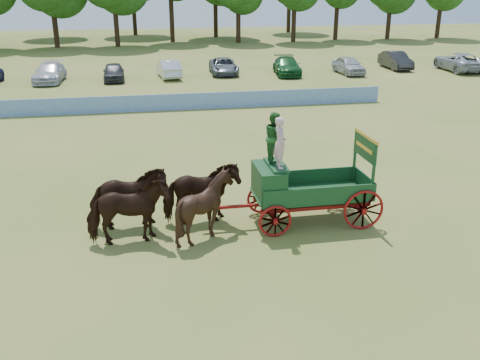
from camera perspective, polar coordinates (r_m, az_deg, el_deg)
name	(u,v)px	position (r m, az deg, el deg)	size (l,w,h in m)	color
ground	(267,229)	(17.98, 2.92, -5.21)	(160.00, 160.00, 0.00)	olive
horse_lead_left	(128,212)	(16.92, -11.84, -3.38)	(1.16, 2.54, 2.15)	black
horse_lead_right	(128,199)	(17.93, -11.81, -1.97)	(1.16, 2.54, 2.15)	black
horse_wheel_left	(205,206)	(17.00, -3.73, -2.83)	(1.74, 1.95, 2.15)	black
horse_wheel_right	(201,194)	(18.01, -4.17, -1.46)	(1.16, 2.54, 2.15)	black
farm_dray	(290,176)	(17.84, 5.38, 0.47)	(5.99, 2.00, 3.81)	maroon
sponsor_banner	(187,102)	(34.62, -5.69, 8.32)	(26.00, 0.08, 1.05)	#1D559F
parked_cars	(243,67)	(47.02, 0.33, 11.95)	(57.80, 7.72, 1.64)	silver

